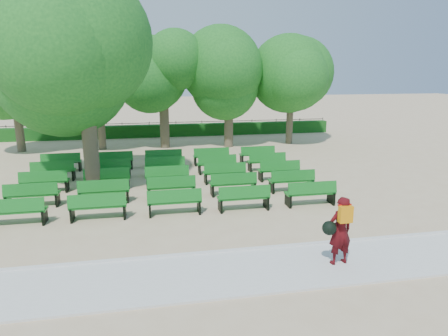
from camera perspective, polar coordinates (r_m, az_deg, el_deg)
name	(u,v)px	position (r m, az deg, el deg)	size (l,w,h in m)	color
ground	(178,190)	(16.90, -6.55, -3.10)	(120.00, 120.00, 0.00)	tan
paving	(203,276)	(10.07, -3.07, -15.11)	(30.00, 2.20, 0.06)	silver
curb	(197,254)	(11.07, -3.91, -12.18)	(30.00, 0.12, 0.10)	silver
hedge	(163,131)	(30.48, -8.69, 5.30)	(26.00, 0.70, 0.90)	#155116
fence	(163,136)	(30.95, -8.69, 4.59)	(26.00, 0.10, 1.02)	black
tree_line	(166,146)	(26.62, -8.27, 3.10)	(21.80, 6.80, 7.04)	#1F7021
bench_array	(168,184)	(17.50, -8.03, -2.22)	(1.90, 0.72, 1.18)	#136D1D
tree_among	(84,67)	(16.87, -19.36, 13.45)	(5.56, 5.56, 7.54)	brown
person	(340,230)	(10.57, 16.19, -8.47)	(0.87, 0.55, 1.79)	#42090D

